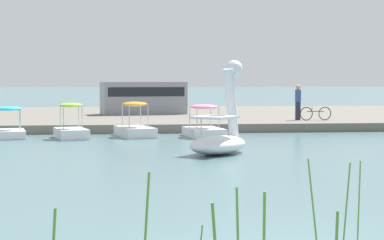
{
  "coord_description": "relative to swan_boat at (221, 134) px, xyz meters",
  "views": [
    {
      "loc": [
        -2.06,
        -7.29,
        2.37
      ],
      "look_at": [
        0.45,
        16.97,
        0.86
      ],
      "focal_mm": 59.4,
      "sensor_mm": 36.0,
      "label": 1
    }
  ],
  "objects": [
    {
      "name": "bicycle_parked",
      "position": [
        6.34,
        10.42,
        0.09
      ],
      "size": [
        1.65,
        0.21,
        0.68
      ],
      "color": "black",
      "rests_on": "shore_bank_far"
    },
    {
      "name": "swan_boat",
      "position": [
        0.0,
        0.0,
        0.0
      ],
      "size": [
        2.73,
        2.88,
        3.06
      ],
      "color": "white",
      "rests_on": "ground_plane"
    },
    {
      "name": "person_on_path",
      "position": [
        5.53,
        10.74,
        0.74
      ],
      "size": [
        0.28,
        0.26,
        1.78
      ],
      "color": "#23283D",
      "rests_on": "shore_bank_far"
    },
    {
      "name": "pedal_boat_lime",
      "position": [
        -5.3,
        6.04,
        -0.27
      ],
      "size": [
        1.65,
        2.33,
        1.47
      ],
      "color": "white",
      "rests_on": "ground_plane"
    },
    {
      "name": "pedal_boat_orange",
      "position": [
        -2.68,
        6.6,
        -0.23
      ],
      "size": [
        1.84,
        2.59,
        1.49
      ],
      "color": "white",
      "rests_on": "ground_plane"
    },
    {
      "name": "pedal_boat_pink",
      "position": [
        0.22,
        6.19,
        -0.22
      ],
      "size": [
        1.7,
        2.53,
        1.38
      ],
      "color": "white",
      "rests_on": "ground_plane"
    },
    {
      "name": "pedal_boat_cyan",
      "position": [
        -7.88,
        6.47,
        -0.25
      ],
      "size": [
        1.64,
        2.21,
        1.33
      ],
      "color": "white",
      "rests_on": "ground_plane"
    },
    {
      "name": "shore_bank_far",
      "position": [
        -0.98,
        18.28,
        -0.46
      ],
      "size": [
        133.23,
        20.29,
        0.4
      ],
      "primitive_type": "cube",
      "color": "#6B665B",
      "rests_on": "ground_plane"
    },
    {
      "name": "parked_van",
      "position": [
        -2.03,
        17.34,
        0.78
      ],
      "size": [
        5.17,
        2.76,
        1.9
      ],
      "color": "gray",
      "rests_on": "shore_bank_far"
    }
  ]
}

